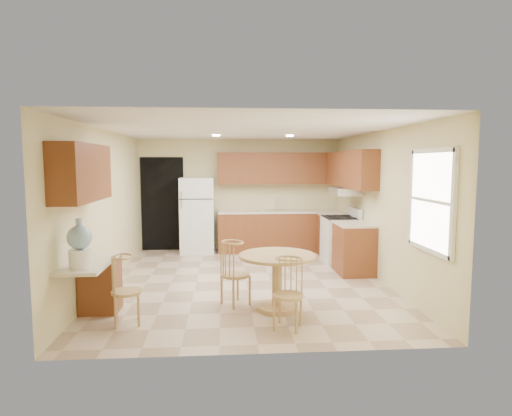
{
  "coord_description": "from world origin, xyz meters",
  "views": [
    {
      "loc": [
        -0.34,
        -6.98,
        1.97
      ],
      "look_at": [
        0.19,
        0.3,
        1.2
      ],
      "focal_mm": 30.0,
      "sensor_mm": 36.0,
      "label": 1
    }
  ],
  "objects": [
    {
      "name": "chair_desk",
      "position": [
        -1.55,
        -1.87,
        0.51
      ],
      "size": [
        0.37,
        0.48,
        0.84
      ],
      "rotation": [
        0.0,
        0.0,
        -1.37
      ],
      "color": "tan",
      "rests_on": "floor"
    },
    {
      "name": "dining_table",
      "position": [
        0.35,
        -1.43,
        0.5
      ],
      "size": [
        1.02,
        1.02,
        0.76
      ],
      "rotation": [
        0.0,
        0.0,
        0.34
      ],
      "color": "tan",
      "rests_on": "floor"
    },
    {
      "name": "sink",
      "position": [
        0.85,
        2.45,
        0.91
      ],
      "size": [
        0.78,
        0.44,
        0.01
      ],
      "primitive_type": "cube",
      "color": "silver",
      "rests_on": "counter_back"
    },
    {
      "name": "upper_cab_left",
      "position": [
        -2.08,
        -1.6,
        1.85
      ],
      "size": [
        0.33,
        1.4,
        0.7
      ],
      "primitive_type": "cube",
      "color": "brown",
      "rests_on": "wall_left"
    },
    {
      "name": "chair_table_b",
      "position": [
        0.4,
        -2.16,
        0.51
      ],
      "size": [
        0.37,
        0.41,
        0.84
      ],
      "rotation": [
        0.0,
        0.0,
        2.76
      ],
      "color": "tan",
      "rests_on": "floor"
    },
    {
      "name": "doorway",
      "position": [
        -1.75,
        2.73,
        1.05
      ],
      "size": [
        0.9,
        0.02,
        2.1
      ],
      "primitive_type": "cube",
      "color": "black",
      "rests_on": "floor"
    },
    {
      "name": "chair_table_a",
      "position": [
        -0.2,
        -1.26,
        0.54
      ],
      "size": [
        0.39,
        0.5,
        0.89
      ],
      "rotation": [
        0.0,
        0.0,
        -0.96
      ],
      "color": "tan",
      "rests_on": "floor"
    },
    {
      "name": "upper_cab_back",
      "position": [
        0.88,
        2.58,
        1.85
      ],
      "size": [
        2.75,
        0.33,
        0.7
      ],
      "primitive_type": "cube",
      "color": "brown",
      "rests_on": "wall_back"
    },
    {
      "name": "water_crock",
      "position": [
        -2.0,
        -2.04,
        1.03
      ],
      "size": [
        0.28,
        0.28,
        0.57
      ],
      "color": "white",
      "rests_on": "desk_top"
    },
    {
      "name": "range_hood",
      "position": [
        2.0,
        1.18,
        1.42
      ],
      "size": [
        0.5,
        0.76,
        0.14
      ],
      "primitive_type": "cube",
      "color": "silver",
      "rests_on": "upper_cab_right"
    },
    {
      "name": "wall_right",
      "position": [
        2.25,
        0.0,
        1.25
      ],
      "size": [
        0.02,
        5.5,
        2.5
      ],
      "primitive_type": "cube",
      "color": "#C9BE87",
      "rests_on": "floor"
    },
    {
      "name": "desk_top",
      "position": [
        -2.0,
        -1.7,
        0.75
      ],
      "size": [
        0.5,
        1.2,
        0.04
      ],
      "primitive_type": "cube",
      "color": "beige",
      "rests_on": "desk_pedestal"
    },
    {
      "name": "desk_pedestal",
      "position": [
        -2.0,
        -1.32,
        0.36
      ],
      "size": [
        0.48,
        0.42,
        0.72
      ],
      "primitive_type": "cube",
      "color": "brown",
      "rests_on": "floor"
    },
    {
      "name": "refrigerator",
      "position": [
        -0.95,
        2.4,
        0.82
      ],
      "size": [
        0.73,
        0.71,
        1.65
      ],
      "color": "white",
      "rests_on": "floor"
    },
    {
      "name": "wall_back",
      "position": [
        0.0,
        2.75,
        1.25
      ],
      "size": [
        4.5,
        0.02,
        2.5
      ],
      "primitive_type": "cube",
      "color": "#C9BE87",
      "rests_on": "floor"
    },
    {
      "name": "stove",
      "position": [
        1.92,
        1.18,
        0.47
      ],
      "size": [
        0.65,
        0.76,
        1.09
      ],
      "color": "white",
      "rests_on": "floor"
    },
    {
      "name": "counter_back",
      "position": [
        0.88,
        2.45,
        0.89
      ],
      "size": [
        2.75,
        0.63,
        0.04
      ],
      "primitive_type": "cube",
      "color": "beige",
      "rests_on": "base_cab_back"
    },
    {
      "name": "floor",
      "position": [
        0.0,
        0.0,
        0.0
      ],
      "size": [
        5.5,
        5.5,
        0.0
      ],
      "primitive_type": "plane",
      "color": "#C5AA8F",
      "rests_on": "ground"
    },
    {
      "name": "base_cab_right_b",
      "position": [
        1.95,
        0.4,
        0.43
      ],
      "size": [
        0.6,
        0.8,
        0.87
      ],
      "primitive_type": "cube",
      "color": "brown",
      "rests_on": "floor"
    },
    {
      "name": "counter_right_a",
      "position": [
        1.95,
        1.85,
        0.89
      ],
      "size": [
        0.63,
        0.59,
        0.04
      ],
      "primitive_type": "cube",
      "color": "beige",
      "rests_on": "base_cab_right_a"
    },
    {
      "name": "counter_right_b",
      "position": [
        1.95,
        0.4,
        0.89
      ],
      "size": [
        0.63,
        0.8,
        0.04
      ],
      "primitive_type": "cube",
      "color": "beige",
      "rests_on": "base_cab_right_b"
    },
    {
      "name": "upper_cab_right",
      "position": [
        2.08,
        1.21,
        1.85
      ],
      "size": [
        0.33,
        2.42,
        0.7
      ],
      "primitive_type": "cube",
      "color": "brown",
      "rests_on": "wall_right"
    },
    {
      "name": "wall_front",
      "position": [
        0.0,
        -2.75,
        1.25
      ],
      "size": [
        4.5,
        0.02,
        2.5
      ],
      "primitive_type": "cube",
      "color": "#C9BE87",
      "rests_on": "floor"
    },
    {
      "name": "can_light_a",
      "position": [
        -0.5,
        1.2,
        2.48
      ],
      "size": [
        0.14,
        0.14,
        0.02
      ],
      "primitive_type": "cylinder",
      "color": "white",
      "rests_on": "ceiling"
    },
    {
      "name": "base_cab_back",
      "position": [
        0.88,
        2.45,
        0.43
      ],
      "size": [
        2.75,
        0.6,
        0.87
      ],
      "primitive_type": "cube",
      "color": "brown",
      "rests_on": "floor"
    },
    {
      "name": "base_cab_right_a",
      "position": [
        1.95,
        1.85,
        0.43
      ],
      "size": [
        0.6,
        0.59,
        0.87
      ],
      "primitive_type": "cube",
      "color": "brown",
      "rests_on": "floor"
    },
    {
      "name": "window",
      "position": [
        2.23,
        -1.85,
        1.5
      ],
      "size": [
        0.06,
        1.12,
        1.3
      ],
      "color": "white",
      "rests_on": "wall_right"
    },
    {
      "name": "ceiling",
      "position": [
        0.0,
        0.0,
        2.5
      ],
      "size": [
        4.5,
        5.5,
        0.02
      ],
      "primitive_type": "cube",
      "color": "white",
      "rests_on": "wall_back"
    },
    {
      "name": "can_light_b",
      "position": [
        0.9,
        1.2,
        2.48
      ],
      "size": [
        0.14,
        0.14,
        0.02
      ],
      "primitive_type": "cylinder",
      "color": "white",
      "rests_on": "ceiling"
    },
    {
      "name": "wall_left",
      "position": [
        -2.25,
        0.0,
        1.25
      ],
      "size": [
        0.02,
        5.5,
        2.5
      ],
      "primitive_type": "cube",
      "color": "#C9BE87",
      "rests_on": "floor"
    }
  ]
}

